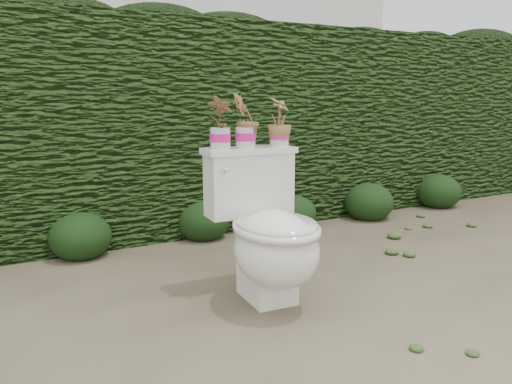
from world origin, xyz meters
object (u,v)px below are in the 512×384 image
toilet (269,234)px  potted_plant_left (220,124)px  potted_plant_center (245,122)px  potted_plant_right (279,123)px

toilet → potted_plant_left: (-0.15, 0.25, 0.55)m
potted_plant_left → potted_plant_center: bearing=-127.3°
toilet → potted_plant_right: bearing=52.7°
potted_plant_left → potted_plant_center: 0.14m
toilet → potted_plant_right: potted_plant_right is taller
toilet → potted_plant_right: (0.20, 0.23, 0.55)m
toilet → potted_plant_right: 0.62m
toilet → potted_plant_center: bearing=95.1°
potted_plant_center → potted_plant_left: bearing=-14.9°
potted_plant_center → potted_plant_right: 0.20m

